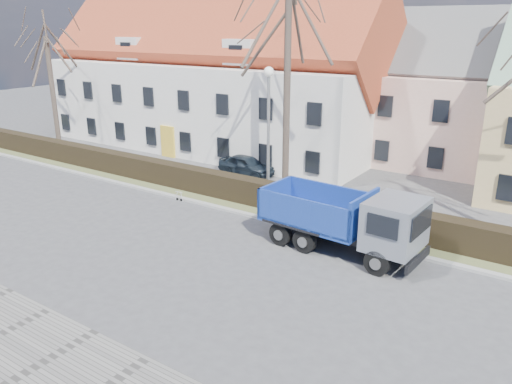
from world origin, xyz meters
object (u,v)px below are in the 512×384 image
Objects in this scene: dump_truck at (335,218)px; cart_frame at (176,195)px; parked_car_a at (246,165)px; streetlight at (268,136)px.

cart_frame is at bearing 178.59° from dump_truck.
parked_car_a is at bearing 147.19° from dump_truck.
parked_car_a is (-9.23, 6.87, -0.77)m from dump_truck.
dump_truck is at bearing -126.16° from parked_car_a.
streetlight is 5.81m from cart_frame.
dump_truck is 9.67m from cart_frame.
cart_frame is at bearing 177.32° from parked_car_a.
streetlight is 5.78m from parked_car_a.
dump_truck is 11.53m from parked_car_a.
streetlight is 11.20× the size of cart_frame.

